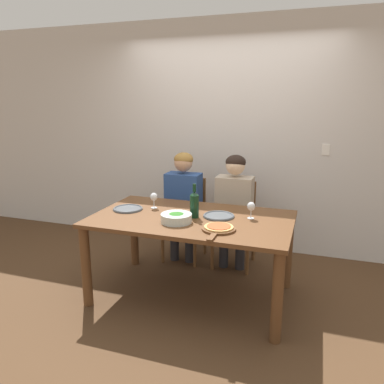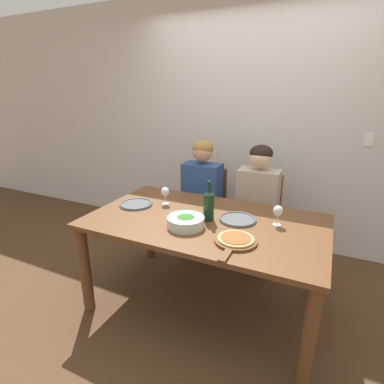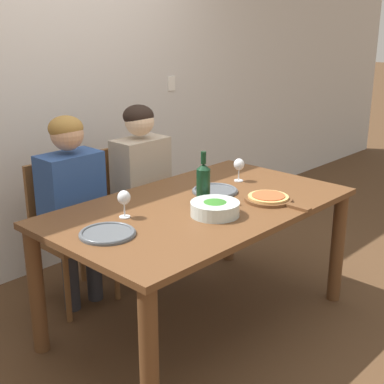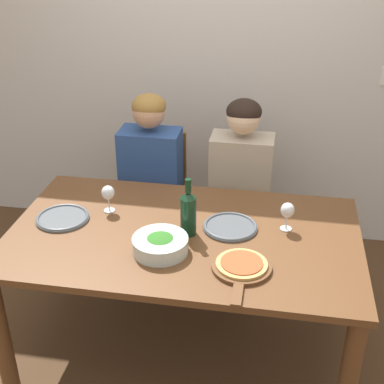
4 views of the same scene
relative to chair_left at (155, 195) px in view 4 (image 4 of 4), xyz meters
name	(u,v)px [view 4 (image 4 of 4)]	position (x,y,z in m)	size (l,w,h in m)	color
ground_plane	(184,347)	(0.35, -0.85, -0.50)	(40.00, 40.00, 0.00)	#4C331E
back_wall	(220,53)	(0.35, 0.51, 0.85)	(10.00, 0.06, 2.70)	silver
dining_table	(184,252)	(0.35, -0.85, 0.16)	(1.76, 1.03, 0.77)	brown
chair_left	(155,195)	(0.00, 0.00, 0.00)	(0.42, 0.42, 0.92)	brown
chair_right	(241,202)	(0.58, 0.00, 0.00)	(0.42, 0.42, 0.92)	brown
person_woman	(150,170)	(0.00, -0.11, 0.24)	(0.47, 0.51, 1.23)	#28282D
person_man	(241,176)	(0.58, -0.11, 0.24)	(0.47, 0.51, 1.23)	#28282D
wine_bottle	(188,212)	(0.38, -0.85, 0.39)	(0.08, 0.08, 0.30)	black
broccoli_bowl	(160,244)	(0.28, -1.03, 0.31)	(0.27, 0.27, 0.08)	silver
dinner_plate_left	(63,218)	(-0.29, -0.83, 0.28)	(0.28, 0.28, 0.02)	#4C5156
dinner_plate_right	(230,227)	(0.58, -0.77, 0.28)	(0.28, 0.28, 0.02)	#4C5156
pizza_on_board	(241,267)	(0.67, -1.11, 0.29)	(0.28, 0.42, 0.04)	brown
wine_glass_left	(108,194)	(-0.08, -0.70, 0.37)	(0.07, 0.07, 0.15)	silver
wine_glass_right	(287,211)	(0.86, -0.73, 0.37)	(0.07, 0.07, 0.15)	silver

